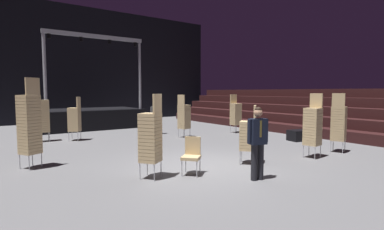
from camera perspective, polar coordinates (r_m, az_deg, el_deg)
name	(u,v)px	position (r m, az deg, el deg)	size (l,w,h in m)	color
ground_plane	(202,167)	(8.62, 1.90, -9.95)	(22.00, 30.00, 0.10)	slate
arena_end_wall	(71,64)	(22.33, -22.17, 9.04)	(22.00, 0.30, 8.00)	black
bleacher_bank_right	(340,112)	(16.12, 26.47, 0.55)	(3.75, 24.00, 2.25)	black
stage_riser	(90,117)	(18.34, -19.00, -0.40)	(5.55, 3.47, 5.14)	black
man_with_tie	(258,139)	(7.20, 12.51, -4.47)	(0.57, 0.31, 1.75)	black
chair_stack_front_left	(339,123)	(11.48, 26.30, -1.35)	(0.56, 0.56, 2.05)	#B2B5BA
chair_stack_front_right	(29,123)	(9.22, -28.72, -1.44)	(0.60, 0.60, 2.48)	#B2B5BA
chair_stack_mid_left	(151,136)	(7.25, -7.95, -4.07)	(0.62, 0.62, 2.05)	#B2B5BA
chair_stack_mid_right	(248,135)	(8.79, 10.72, -3.71)	(0.62, 0.62, 1.71)	#B2B5BA
chair_stack_mid_centre	(75,119)	(13.71, -21.59, -0.67)	(0.61, 0.61, 1.88)	#B2B5BA
chair_stack_rear_left	(184,116)	(13.66, -1.55, -0.20)	(0.53, 0.53, 1.96)	#B2B5BA
chair_stack_rear_right	(313,126)	(10.17, 22.14, -1.90)	(0.49, 0.49, 2.05)	#B2B5BA
chair_stack_rear_centre	(236,114)	(15.41, 8.36, 0.28)	(0.47, 0.47, 1.96)	#B2B5BA
chair_stack_aisle_left	(43,115)	(13.97, -26.65, -0.05)	(0.47, 0.47, 2.22)	#B2B5BA
crew_worker_near_stage	(156,116)	(14.74, -6.89, -0.11)	(0.57, 0.30, 1.65)	black
equipment_road_case	(299,135)	(13.61, 19.86, -3.69)	(0.90, 0.60, 0.46)	black
loose_chair_near_man	(192,153)	(7.61, -0.05, -7.38)	(0.62, 0.62, 0.95)	#B2B5BA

